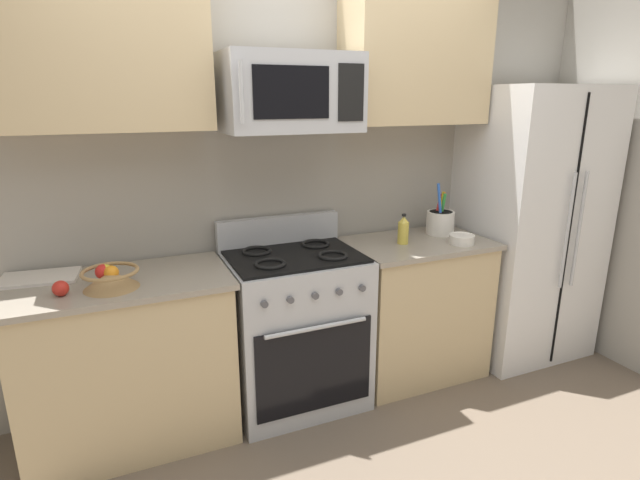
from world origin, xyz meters
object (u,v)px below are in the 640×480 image
at_px(refrigerator, 528,225).
at_px(fruit_basket, 110,277).
at_px(bottle_oil, 403,230).
at_px(utensil_crock, 440,221).
at_px(range_oven, 295,327).
at_px(microwave, 290,93).
at_px(cutting_board, 39,278).
at_px(prep_bowl, 462,239).
at_px(apple_loose, 61,288).

distance_m(refrigerator, fruit_basket, 2.69).
relative_size(fruit_basket, bottle_oil, 1.40).
distance_m(utensil_crock, fruit_basket, 2.03).
distance_m(range_oven, bottle_oil, 0.88).
xyz_separation_m(refrigerator, microwave, (-1.73, 0.04, 0.87)).
bearing_deg(bottle_oil, refrigerator, -0.55).
bearing_deg(fruit_basket, cutting_board, 141.11).
distance_m(microwave, utensil_crock, 1.34).
bearing_deg(prep_bowl, apple_loose, 178.98).
xyz_separation_m(range_oven, microwave, (-0.00, 0.03, 1.33)).
relative_size(utensil_crock, prep_bowl, 2.20).
bearing_deg(prep_bowl, microwave, 170.13).
height_order(refrigerator, cutting_board, refrigerator).
xyz_separation_m(refrigerator, utensil_crock, (-0.66, 0.11, 0.07)).
distance_m(apple_loose, bottle_oil, 1.89).
bearing_deg(range_oven, cutting_board, 172.64).
distance_m(microwave, fruit_basket, 1.28).
height_order(range_oven, fruit_basket, range_oven).
height_order(bottle_oil, prep_bowl, bottle_oil).
height_order(microwave, utensil_crock, microwave).
relative_size(microwave, prep_bowl, 4.54).
relative_size(refrigerator, bottle_oil, 9.93).
relative_size(cutting_board, prep_bowl, 2.31).
bearing_deg(utensil_crock, prep_bowl, -94.46).
relative_size(range_oven, utensil_crock, 3.20).
relative_size(microwave, bottle_oil, 3.78).
bearing_deg(utensil_crock, range_oven, -174.99).
relative_size(apple_loose, cutting_board, 0.20).
bearing_deg(microwave, range_oven, -89.92).
relative_size(utensil_crock, fruit_basket, 1.30).
xyz_separation_m(bottle_oil, prep_bowl, (0.33, -0.15, -0.05)).
distance_m(refrigerator, apple_loose, 2.90).
bearing_deg(range_oven, prep_bowl, -8.51).
distance_m(refrigerator, microwave, 1.93).
relative_size(refrigerator, prep_bowl, 11.94).
bearing_deg(utensil_crock, cutting_board, 178.22).
bearing_deg(cutting_board, fruit_basket, -38.89).
distance_m(refrigerator, cutting_board, 3.02).
bearing_deg(fruit_basket, utensil_crock, 5.37).
xyz_separation_m(fruit_basket, bottle_oil, (1.67, 0.09, 0.03)).
bearing_deg(cutting_board, apple_loose, -67.75).
bearing_deg(bottle_oil, prep_bowl, -24.25).
height_order(utensil_crock, apple_loose, utensil_crock).
distance_m(refrigerator, bottle_oil, 1.02).
xyz_separation_m(fruit_basket, cutting_board, (-0.33, 0.26, -0.04)).
xyz_separation_m(refrigerator, prep_bowl, (-0.68, -0.14, 0.01)).
xyz_separation_m(refrigerator, cutting_board, (-3.01, 0.18, -0.01)).
height_order(fruit_basket, apple_loose, fruit_basket).
height_order(microwave, cutting_board, microwave).
xyz_separation_m(fruit_basket, apple_loose, (-0.21, -0.02, -0.02)).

